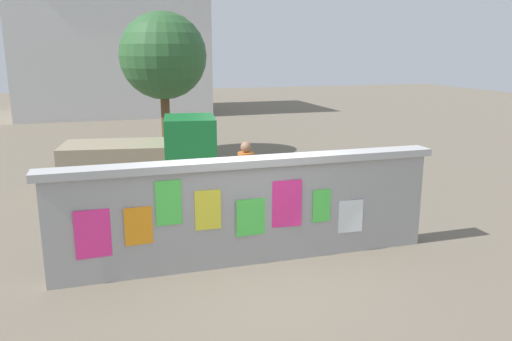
# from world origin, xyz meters

# --- Properties ---
(ground) EXTENTS (60.00, 60.00, 0.00)m
(ground) POSITION_xyz_m (0.00, 8.00, 0.00)
(ground) COLOR #6B6051
(poster_wall) EXTENTS (6.44, 0.42, 1.75)m
(poster_wall) POSITION_xyz_m (-0.00, -0.00, 0.90)
(poster_wall) COLOR #9C9C9C
(poster_wall) RESTS_ON ground
(auto_rickshaw_truck) EXTENTS (3.78, 2.01, 1.85)m
(auto_rickshaw_truck) POSITION_xyz_m (-1.15, 4.69, 0.90)
(auto_rickshaw_truck) COLOR black
(auto_rickshaw_truck) RESTS_ON ground
(motorcycle) EXTENTS (1.90, 0.56, 0.87)m
(motorcycle) POSITION_xyz_m (2.53, 2.73, 0.46)
(motorcycle) COLOR black
(motorcycle) RESTS_ON ground
(bicycle_near) EXTENTS (1.70, 0.45, 0.95)m
(bicycle_near) POSITION_xyz_m (-2.24, 1.00, 0.36)
(bicycle_near) COLOR black
(bicycle_near) RESTS_ON ground
(person_walking) EXTENTS (0.48, 0.48, 1.62)m
(person_walking) POSITION_xyz_m (0.56, 2.14, 0.99)
(person_walking) COLOR yellow
(person_walking) RESTS_ON ground
(tree_roadside) EXTENTS (2.75, 2.75, 4.61)m
(tree_roadside) POSITION_xyz_m (-0.19, 9.04, 3.21)
(tree_roadside) COLOR brown
(tree_roadside) RESTS_ON ground
(building_background) EXTENTS (9.93, 6.76, 8.52)m
(building_background) POSITION_xyz_m (-1.39, 21.69, 4.28)
(building_background) COLOR silver
(building_background) RESTS_ON ground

